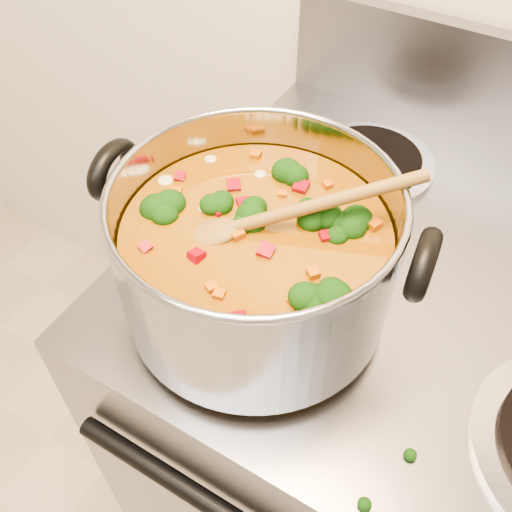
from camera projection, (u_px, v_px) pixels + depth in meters
The scene contains 4 objects.
electric_range at pixel (391, 438), 1.03m from camera, with size 0.76×0.68×1.08m.
stockpot at pixel (256, 255), 0.60m from camera, with size 0.35×0.29×0.17m.
wooden_spoon at pixel (265, 219), 0.56m from camera, with size 0.21×0.17×0.08m.
cooktop_crumbs at pixel (192, 317), 0.65m from camera, with size 0.16×0.40×0.01m.
Camera 1 is at (0.06, 0.66, 1.46)m, focal length 40.00 mm.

